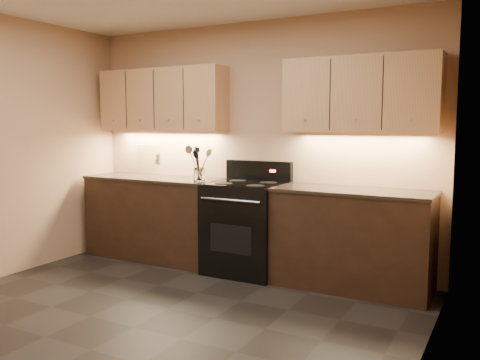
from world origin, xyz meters
name	(u,v)px	position (x,y,z in m)	size (l,w,h in m)	color
floor	(134,327)	(0.00, 0.00, 0.00)	(4.00, 4.00, 0.00)	black
wall_back	(254,145)	(0.00, 2.00, 1.30)	(4.00, 0.04, 2.60)	tan
wall_right	(415,167)	(2.00, 0.00, 1.30)	(0.04, 4.00, 2.60)	tan
counter_left	(156,217)	(-1.10, 1.70, 0.47)	(1.62, 0.62, 0.93)	black
counter_right	(352,239)	(1.18, 1.70, 0.47)	(1.46, 0.62, 0.93)	black
stove	(246,227)	(0.08, 1.68, 0.48)	(0.76, 0.68, 1.14)	black
upper_cab_left	(162,100)	(-1.10, 1.85, 1.80)	(1.60, 0.30, 0.70)	tan
upper_cab_right	(360,95)	(1.18, 1.85, 1.80)	(1.44, 0.30, 0.70)	tan
outlet_plate	(157,158)	(-1.30, 1.99, 1.12)	(0.09, 0.01, 0.12)	#B2B5BA
utensil_crock	(199,175)	(-0.42, 1.57, 1.00)	(0.12, 0.12, 0.14)	white
cutting_board	(148,159)	(-1.42, 1.98, 1.11)	(0.28, 0.02, 0.35)	tan
wooden_spoon	(197,164)	(-0.44, 1.56, 1.12)	(0.06, 0.06, 0.34)	tan
black_spoon	(200,165)	(-0.41, 1.58, 1.10)	(0.06, 0.06, 0.31)	black
black_turner	(199,163)	(-0.41, 1.55, 1.13)	(0.08, 0.08, 0.36)	black
steel_spatula	(202,162)	(-0.40, 1.59, 1.13)	(0.08, 0.08, 0.37)	silver
steel_skimmer	(201,162)	(-0.38, 1.55, 1.13)	(0.09, 0.09, 0.37)	silver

